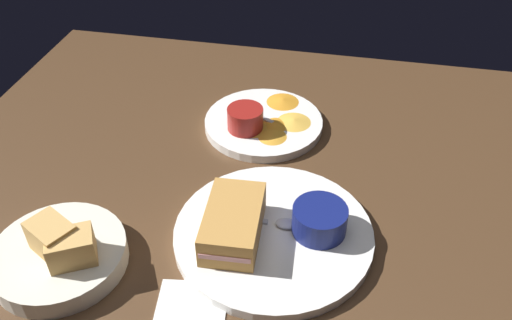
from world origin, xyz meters
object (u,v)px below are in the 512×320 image
Objects in this scene: plate_sandwich_main at (273,234)px; spoon_by_gravy_ramekin at (244,109)px; ramekin_dark_sauce at (320,219)px; spoon_by_dark_ramekin at (277,223)px; sandwich_half_near at (235,223)px; ramekin_light_gravy at (245,118)px; bread_basket_rear at (60,254)px; plate_chips_companion at (264,123)px.

plate_sandwich_main is 31.24cm from spoon_by_gravy_ramekin.
ramekin_dark_sauce reaches higher than plate_sandwich_main.
plate_sandwich_main is 1.75cm from spoon_by_dark_ramekin.
sandwich_half_near reaches higher than ramekin_dark_sauce.
ramekin_dark_sauce reaches higher than spoon_by_dark_ramekin.
ramekin_light_gravy reaches higher than spoon_by_dark_ramekin.
spoon_by_gravy_ramekin is 43.32cm from bread_basket_rear.
bread_basket_rear is at bearing 157.33° from spoon_by_gravy_ramekin.
plate_chips_companion is 1.18× the size of bread_basket_rear.
sandwich_half_near is 11.92cm from ramekin_dark_sauce.
plate_chips_companion is at bearing 13.93° from plate_sandwich_main.
spoon_by_gravy_ramekin is (27.85, 17.23, -1.84)cm from ramekin_dark_sauce.
bread_basket_rear is at bearing 113.20° from spoon_by_dark_ramekin.
bread_basket_rear reaches higher than plate_sandwich_main.
plate_chips_companion is (29.10, 1.63, -3.20)cm from sandwich_half_near.
plate_sandwich_main and plate_chips_companion have the same top height.
plate_sandwich_main is 3.67× the size of ramekin_dark_sauce.
plate_chips_companion is at bearing 15.30° from spoon_by_dark_ramekin.
spoon_by_dark_ramekin and spoon_by_gravy_ramekin have the same top height.
sandwich_half_near is 26.20cm from ramekin_light_gravy.
sandwich_half_near is 31.85cm from spoon_by_gravy_ramekin.
plate_chips_companion is 3.38× the size of ramekin_light_gravy.
ramekin_light_gravy is at bearing -27.72° from bread_basket_rear.
spoon_by_gravy_ramekin is (5.41, 1.46, -1.83)cm from ramekin_light_gravy.
ramekin_dark_sauce is 32.81cm from spoon_by_gravy_ramekin.
ramekin_light_gravy is at bearing 21.60° from plate_sandwich_main.
plate_sandwich_main is 7.15cm from ramekin_dark_sauce.
bread_basket_rear reaches higher than spoon_by_dark_ramekin.
spoon_by_dark_ramekin is 1.05× the size of spoon_by_gravy_ramekin.
spoon_by_gravy_ramekin is (29.25, 10.90, 1.16)cm from plate_sandwich_main.
ramekin_dark_sauce is at bearing -88.68° from spoon_by_dark_ramekin.
bread_basket_rear is (-11.98, 27.95, 0.25)cm from spoon_by_dark_ramekin.
sandwich_half_near is 1.74× the size of ramekin_dark_sauce.
bread_basket_rear is (-12.12, 33.93, -1.59)cm from ramekin_dark_sauce.
bread_basket_rear reaches higher than sandwich_half_near.
bread_basket_rear is (-8.73, 22.50, -1.78)cm from sandwich_half_near.
spoon_by_gravy_ramekin is at bearing 21.90° from spoon_by_dark_ramekin.
spoon_by_gravy_ramekin is (31.25, 5.80, -2.04)cm from sandwich_half_near.
plate_chips_companion is at bearing -28.90° from bread_basket_rear.
plate_chips_companion is 5.20cm from ramekin_light_gravy.
sandwich_half_near is 24.20cm from bread_basket_rear.
sandwich_half_near is 1.38× the size of spoon_by_dark_ramekin.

